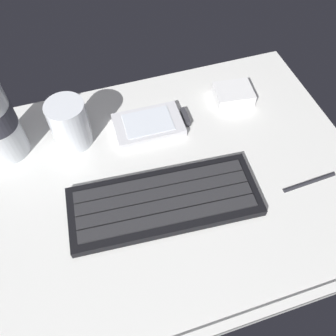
{
  "coord_description": "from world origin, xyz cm",
  "views": [
    {
      "loc": [
        -9.55,
        -29.87,
        48.29
      ],
      "look_at": [
        0.0,
        0.0,
        3.0
      ],
      "focal_mm": 38.02,
      "sensor_mm": 36.0,
      "label": 1
    }
  ],
  "objects_px": {
    "juice_cup": "(70,125)",
    "charger_block": "(233,94)",
    "keyboard": "(164,201)",
    "handheld_device": "(152,124)",
    "stylus_pen": "(310,181)"
  },
  "relations": [
    {
      "from": "charger_block",
      "to": "keyboard",
      "type": "bearing_deg",
      "value": -137.12
    },
    {
      "from": "keyboard",
      "to": "charger_block",
      "type": "relative_size",
      "value": 4.25
    },
    {
      "from": "juice_cup",
      "to": "charger_block",
      "type": "height_order",
      "value": "juice_cup"
    },
    {
      "from": "handheld_device",
      "to": "stylus_pen",
      "type": "xyz_separation_m",
      "value": [
        0.21,
        -0.19,
        -0.0
      ]
    },
    {
      "from": "charger_block",
      "to": "stylus_pen",
      "type": "xyz_separation_m",
      "value": [
        0.04,
        -0.21,
        -0.01
      ]
    },
    {
      "from": "keyboard",
      "to": "juice_cup",
      "type": "distance_m",
      "value": 0.2
    },
    {
      "from": "keyboard",
      "to": "handheld_device",
      "type": "xyz_separation_m",
      "value": [
        0.03,
        0.16,
        -0.0
      ]
    },
    {
      "from": "keyboard",
      "to": "stylus_pen",
      "type": "xyz_separation_m",
      "value": [
        0.23,
        -0.03,
        -0.0
      ]
    },
    {
      "from": "charger_block",
      "to": "handheld_device",
      "type": "bearing_deg",
      "value": -173.03
    },
    {
      "from": "handheld_device",
      "to": "stylus_pen",
      "type": "bearing_deg",
      "value": -42.68
    },
    {
      "from": "charger_block",
      "to": "stylus_pen",
      "type": "relative_size",
      "value": 0.74
    },
    {
      "from": "juice_cup",
      "to": "charger_block",
      "type": "relative_size",
      "value": 1.21
    },
    {
      "from": "keyboard",
      "to": "juice_cup",
      "type": "height_order",
      "value": "juice_cup"
    },
    {
      "from": "handheld_device",
      "to": "charger_block",
      "type": "height_order",
      "value": "charger_block"
    },
    {
      "from": "keyboard",
      "to": "stylus_pen",
      "type": "height_order",
      "value": "keyboard"
    }
  ]
}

